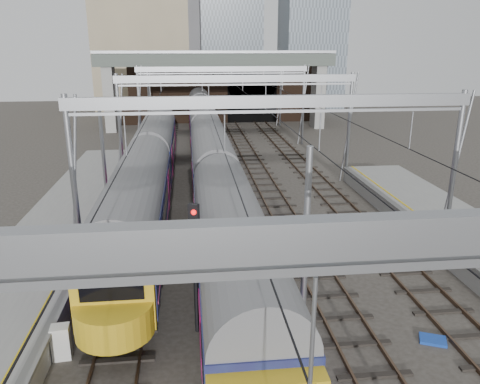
{
  "coord_description": "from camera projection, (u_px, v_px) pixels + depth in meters",
  "views": [
    {
      "loc": [
        -3.46,
        -10.93,
        9.76
      ],
      "look_at": [
        -0.88,
        12.43,
        2.4
      ],
      "focal_mm": 35.0,
      "sensor_mm": 36.0,
      "label": 1
    }
  ],
  "objects": [
    {
      "name": "equip_cover_a",
      "position": [
        279.0,
        324.0,
        17.06
      ],
      "size": [
        1.02,
        0.8,
        0.11
      ],
      "primitive_type": "cube",
      "rotation": [
        0.0,
        0.0,
        0.18
      ],
      "color": "#1741B0",
      "rests_on": "ground"
    },
    {
      "name": "equip_cover_c",
      "position": [
        433.0,
        340.0,
        16.14
      ],
      "size": [
        1.05,
        0.91,
        0.1
      ],
      "primitive_type": "cube",
      "rotation": [
        0.0,
        0.0,
        -0.41
      ],
      "color": "#1741B0",
      "rests_on": "ground"
    },
    {
      "name": "overbridge",
      "position": [
        216.0,
        68.0,
        55.11
      ],
      "size": [
        28.0,
        3.0,
        9.25
      ],
      "color": "gray",
      "rests_on": "ground"
    },
    {
      "name": "relay_cabinet",
      "position": [
        61.0,
        342.0,
        15.15
      ],
      "size": [
        0.63,
        0.54,
        1.16
      ],
      "primitive_type": "cube",
      "rotation": [
        0.0,
        0.0,
        0.1
      ],
      "color": "silver",
      "rests_on": "ground"
    },
    {
      "name": "equip_cover_b",
      "position": [
        221.0,
        246.0,
        23.71
      ],
      "size": [
        0.85,
        0.68,
        0.09
      ],
      "primitive_type": "cube",
      "rotation": [
        0.0,
        0.0,
        0.21
      ],
      "color": "#1741B0",
      "rests_on": "ground"
    },
    {
      "name": "signal_near_left",
      "position": [
        195.0,
        253.0,
        15.77
      ],
      "size": [
        0.39,
        0.47,
        4.87
      ],
      "rotation": [
        0.0,
        0.0,
        -0.41
      ],
      "color": "black",
      "rests_on": "ground"
    },
    {
      "name": "train_second",
      "position": [
        149.0,
        169.0,
        29.22
      ],
      "size": [
        2.68,
        31.03,
        4.65
      ],
      "color": "black",
      "rests_on": "ground"
    },
    {
      "name": "overhead_line",
      "position": [
        238.0,
        95.0,
        32.06
      ],
      "size": [
        16.8,
        80.0,
        8.0
      ],
      "color": "gray",
      "rests_on": "ground"
    },
    {
      "name": "tracks",
      "position": [
        250.0,
        217.0,
        27.87
      ],
      "size": [
        14.4,
        80.0,
        0.22
      ],
      "color": "#4C3828",
      "rests_on": "ground"
    },
    {
      "name": "retaining_wall",
      "position": [
        224.0,
        89.0,
        61.76
      ],
      "size": [
        28.0,
        2.75,
        9.0
      ],
      "color": "black",
      "rests_on": "ground"
    },
    {
      "name": "train_main",
      "position": [
        207.0,
        138.0,
        38.97
      ],
      "size": [
        2.67,
        61.68,
        4.63
      ],
      "color": "black",
      "rests_on": "ground"
    }
  ]
}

